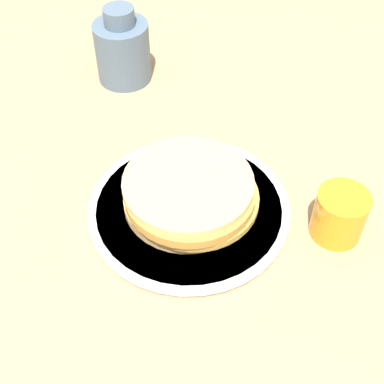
{
  "coord_description": "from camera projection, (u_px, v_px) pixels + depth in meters",
  "views": [
    {
      "loc": [
        -0.48,
        0.15,
        0.57
      ],
      "look_at": [
        -0.02,
        -0.0,
        0.04
      ],
      "focal_mm": 50.0,
      "sensor_mm": 36.0,
      "label": 1
    }
  ],
  "objects": [
    {
      "name": "ground_plane",
      "position": [
        184.0,
        199.0,
        0.76
      ],
      "size": [
        4.0,
        4.0,
        0.0
      ],
      "primitive_type": "plane",
      "color": "#9E7F5B"
    },
    {
      "name": "plate",
      "position": [
        192.0,
        208.0,
        0.74
      ],
      "size": [
        0.28,
        0.28,
        0.01
      ],
      "color": "silver",
      "rests_on": "ground_plane"
    },
    {
      "name": "pancake_stack",
      "position": [
        189.0,
        194.0,
        0.72
      ],
      "size": [
        0.19,
        0.19,
        0.05
      ],
      "color": "tan",
      "rests_on": "plate"
    },
    {
      "name": "juice_glass",
      "position": [
        339.0,
        215.0,
        0.7
      ],
      "size": [
        0.07,
        0.07,
        0.07
      ],
      "color": "orange",
      "rests_on": "ground_plane"
    },
    {
      "name": "cream_jug",
      "position": [
        123.0,
        49.0,
        0.92
      ],
      "size": [
        0.09,
        0.09,
        0.13
      ],
      "color": "#4C6075",
      "rests_on": "ground_plane"
    }
  ]
}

